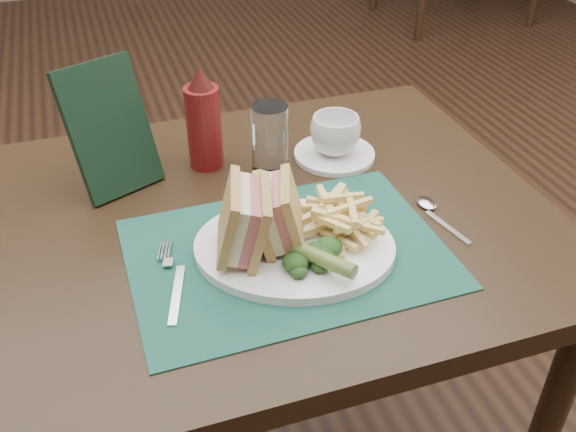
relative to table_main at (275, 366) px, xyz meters
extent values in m
plane|color=black|center=(0.00, 0.50, -0.38)|extent=(7.00, 7.00, 0.00)
cube|color=#17493C|center=(-0.01, -0.11, 0.38)|extent=(0.47, 0.34, 0.00)
cylinder|color=#4C6626|center=(0.01, -0.18, 0.41)|extent=(0.09, 0.11, 0.03)
cylinder|color=white|center=(0.16, 0.13, 0.38)|extent=(0.18, 0.18, 0.01)
imported|color=white|center=(0.16, 0.13, 0.42)|extent=(0.13, 0.13, 0.07)
cylinder|color=silver|center=(0.03, 0.12, 0.44)|extent=(0.08, 0.08, 0.13)
cube|color=black|center=(-0.23, 0.16, 0.48)|extent=(0.16, 0.13, 0.22)
camera|label=1|loc=(-0.25, -0.82, 0.98)|focal=40.00mm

